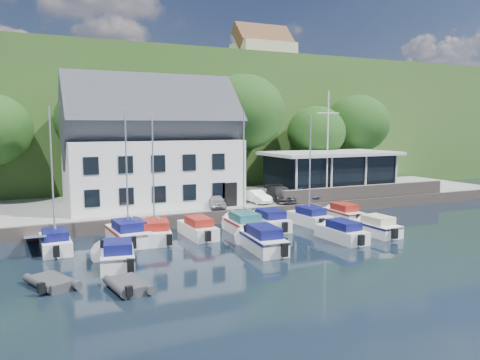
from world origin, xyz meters
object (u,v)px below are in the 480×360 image
at_px(boat_r1_5, 269,219).
at_px(boat_r2_4, 376,225).
at_px(boat_r1_7, 343,212).
at_px(harbor_building, 152,153).
at_px(boat_r1_2, 153,175).
at_px(dinghy_0, 52,281).
at_px(boat_r1_1, 127,172).
at_px(boat_r1_4, 244,170).
at_px(boat_r2_0, 117,254).
at_px(car_white, 256,196).
at_px(boat_r2_3, 341,230).
at_px(car_silver, 216,201).
at_px(car_dgrey, 281,194).
at_px(club_pavilion, 330,172).
at_px(boat_r1_6, 310,170).
at_px(boat_r1_0, 52,184).
at_px(car_blue, 303,193).
at_px(dinghy_1, 128,284).
at_px(boat_r2_2, 262,238).
at_px(flagpole, 328,145).
at_px(boat_r1_3, 198,227).

bearing_deg(boat_r1_5, boat_r2_4, -37.17).
bearing_deg(boat_r1_7, harbor_building, 147.91).
bearing_deg(boat_r1_2, dinghy_0, -124.57).
relative_size(boat_r1_1, dinghy_0, 3.46).
bearing_deg(boat_r1_4, boat_r1_5, 11.49).
relative_size(boat_r1_4, boat_r1_5, 1.60).
relative_size(boat_r1_7, boat_r2_0, 1.08).
bearing_deg(boat_r1_5, car_white, 74.87).
bearing_deg(boat_r2_3, car_silver, 114.07).
xyz_separation_m(car_white, boat_r1_5, (-1.75, -5.71, -0.82)).
relative_size(car_dgrey, boat_r2_3, 0.79).
height_order(boat_r2_0, boat_r2_3, boat_r2_0).
bearing_deg(boat_r1_1, boat_r1_7, -4.09).
relative_size(club_pavilion, boat_r1_6, 1.53).
height_order(boat_r1_0, boat_r2_0, boat_r1_0).
height_order(car_dgrey, car_blue, car_dgrey).
height_order(car_white, car_dgrey, car_dgrey).
bearing_deg(club_pavilion, boat_r1_7, -118.53).
xyz_separation_m(boat_r1_0, dinghy_1, (2.71, -8.92, -3.84)).
height_order(car_dgrey, boat_r1_1, boat_r1_1).
bearing_deg(boat_r2_2, car_silver, 89.07).
distance_m(boat_r1_7, boat_r2_4, 5.24).
distance_m(boat_r1_1, boat_r1_5, 11.20).
xyz_separation_m(boat_r1_5, boat_r1_6, (3.57, 0.09, 3.57)).
distance_m(boat_r2_0, dinghy_1, 3.93).
distance_m(club_pavilion, boat_r2_0, 27.13).
bearing_deg(boat_r1_6, car_blue, 56.35).
height_order(boat_r1_5, boat_r1_6, boat_r1_6).
distance_m(car_silver, boat_r1_1, 9.98).
height_order(boat_r1_0, boat_r1_1, boat_r1_1).
height_order(boat_r1_5, boat_r2_3, boat_r1_5).
xyz_separation_m(car_silver, car_dgrey, (6.50, 0.67, 0.11)).
relative_size(car_dgrey, boat_r1_2, 0.51).
relative_size(club_pavilion, boat_r2_0, 2.63).
xyz_separation_m(boat_r1_1, boat_r2_4, (16.42, -4.99, -4.04)).
bearing_deg(boat_r1_4, boat_r1_7, 6.68).
bearing_deg(boat_r2_3, boat_r1_2, 153.45).
relative_size(club_pavilion, boat_r1_1, 1.39).
bearing_deg(boat_r1_1, dinghy_0, -130.14).
distance_m(boat_r1_4, boat_r1_7, 10.07).
height_order(car_blue, boat_r1_1, boat_r1_1).
height_order(boat_r2_2, boat_r2_4, boat_r2_2).
relative_size(car_blue, boat_r1_0, 0.44).
bearing_deg(flagpole, boat_r1_6, -135.57).
height_order(boat_r1_7, boat_r2_2, boat_r2_2).
height_order(boat_r1_4, boat_r1_7, boat_r1_4).
distance_m(club_pavilion, boat_r2_3, 16.29).
height_order(car_blue, boat_r1_3, car_blue).
bearing_deg(club_pavilion, boat_r2_4, -112.25).
bearing_deg(boat_r2_3, boat_r2_2, 177.27).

